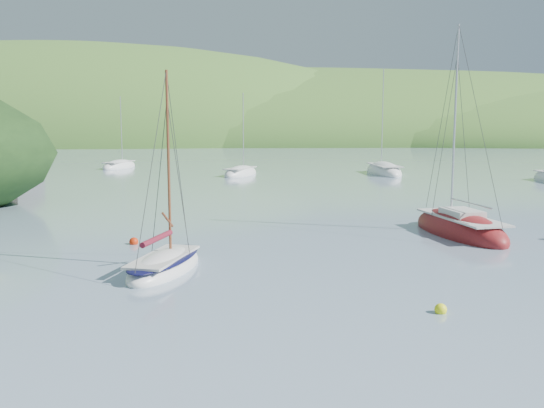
{
  "coord_description": "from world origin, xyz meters",
  "views": [
    {
      "loc": [
        -1.18,
        -21.19,
        6.45
      ],
      "look_at": [
        -0.51,
        8.0,
        2.35
      ],
      "focal_mm": 40.0,
      "sensor_mm": 36.0,
      "label": 1
    }
  ],
  "objects_px": {
    "daysailer_white": "(164,266)",
    "distant_sloop_b": "(384,172)",
    "sloop_red": "(460,230)",
    "distant_sloop_c": "(119,167)",
    "distant_sloop_a": "(241,174)"
  },
  "relations": [
    {
      "from": "daysailer_white",
      "to": "distant_sloop_b",
      "type": "distance_m",
      "value": 49.75
    },
    {
      "from": "daysailer_white",
      "to": "distant_sloop_b",
      "type": "bearing_deg",
      "value": 81.77
    },
    {
      "from": "sloop_red",
      "to": "distant_sloop_c",
      "type": "xyz_separation_m",
      "value": [
        -29.91,
        47.68,
        -0.05
      ]
    },
    {
      "from": "daysailer_white",
      "to": "distant_sloop_c",
      "type": "relative_size",
      "value": 0.89
    },
    {
      "from": "distant_sloop_b",
      "to": "distant_sloop_c",
      "type": "distance_m",
      "value": 34.84
    },
    {
      "from": "distant_sloop_b",
      "to": "distant_sloop_a",
      "type": "bearing_deg",
      "value": -179.76
    },
    {
      "from": "distant_sloop_b",
      "to": "daysailer_white",
      "type": "bearing_deg",
      "value": -116.53
    },
    {
      "from": "daysailer_white",
      "to": "distant_sloop_a",
      "type": "height_order",
      "value": "distant_sloop_a"
    },
    {
      "from": "daysailer_white",
      "to": "sloop_red",
      "type": "xyz_separation_m",
      "value": [
        15.41,
        7.92,
        0.02
      ]
    },
    {
      "from": "distant_sloop_c",
      "to": "distant_sloop_b",
      "type": "bearing_deg",
      "value": 0.94
    },
    {
      "from": "distant_sloop_a",
      "to": "sloop_red",
      "type": "bearing_deg",
      "value": -48.08
    },
    {
      "from": "distant_sloop_b",
      "to": "distant_sloop_c",
      "type": "relative_size",
      "value": 1.31
    },
    {
      "from": "sloop_red",
      "to": "distant_sloop_a",
      "type": "xyz_separation_m",
      "value": [
        -13.42,
        36.78,
        -0.05
      ]
    },
    {
      "from": "distant_sloop_a",
      "to": "distant_sloop_b",
      "type": "relative_size",
      "value": 0.77
    },
    {
      "from": "distant_sloop_a",
      "to": "distant_sloop_b",
      "type": "bearing_deg",
      "value": 26.22
    }
  ]
}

